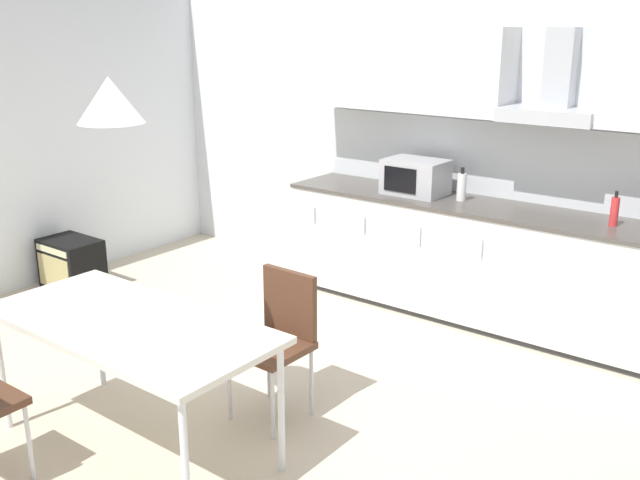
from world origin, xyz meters
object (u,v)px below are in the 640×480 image
(chair_far_right, at_px, (279,330))
(microwave, at_px, (415,177))
(bottle_white, at_px, (462,186))
(bottle_red, at_px, (614,211))
(pendant_lamp, at_px, (110,100))
(dining_table, at_px, (129,329))
(guitar_amp, at_px, (72,264))

(chair_far_right, bearing_deg, microwave, 98.19)
(bottle_white, xyz_separation_m, chair_far_right, (-0.10, -2.06, -0.50))
(microwave, relative_size, bottle_white, 1.85)
(bottle_red, height_order, pendant_lamp, pendant_lamp)
(dining_table, relative_size, guitar_amp, 3.16)
(bottle_red, height_order, chair_far_right, bottle_red)
(microwave, bearing_deg, bottle_red, 0.11)
(microwave, bearing_deg, dining_table, -91.61)
(bottle_white, xyz_separation_m, dining_table, (-0.47, -2.83, -0.32))
(pendant_lamp, bearing_deg, chair_far_right, 64.17)
(bottle_red, bearing_deg, bottle_white, 178.67)
(dining_table, height_order, chair_far_right, chair_far_right)
(microwave, distance_m, chair_far_right, 2.12)
(microwave, xyz_separation_m, pendant_lamp, (-0.08, -2.80, 0.83))
(bottle_white, height_order, dining_table, bottle_white)
(chair_far_right, relative_size, pendant_lamp, 2.72)
(chair_far_right, height_order, guitar_amp, chair_far_right)
(microwave, relative_size, dining_table, 0.29)
(microwave, height_order, bottle_red, microwave)
(guitar_amp, bearing_deg, microwave, 31.44)
(bottle_white, bearing_deg, dining_table, -99.51)
(bottle_white, height_order, pendant_lamp, pendant_lamp)
(bottle_red, relative_size, guitar_amp, 0.46)
(microwave, distance_m, bottle_white, 0.40)
(bottle_red, distance_m, chair_far_right, 2.44)
(chair_far_right, relative_size, guitar_amp, 1.67)
(dining_table, bearing_deg, microwave, 88.39)
(dining_table, height_order, pendant_lamp, pendant_lamp)
(dining_table, xyz_separation_m, guitar_amp, (-2.45, 1.25, -0.49))
(bottle_white, distance_m, guitar_amp, 3.41)
(bottle_red, relative_size, chair_far_right, 0.28)
(chair_far_right, bearing_deg, bottle_white, 87.16)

